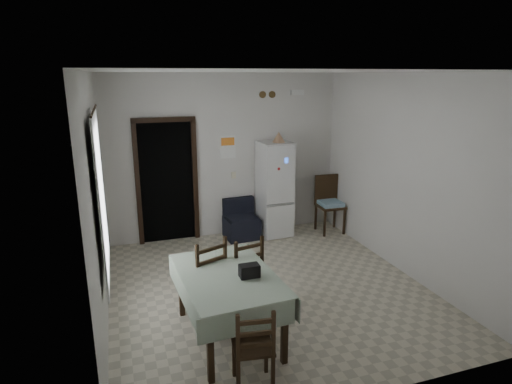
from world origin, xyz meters
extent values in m
plane|color=#B5AD94|center=(0.00, 0.00, 0.00)|extent=(4.50, 4.50, 0.00)
cube|color=black|center=(-1.05, 2.46, 1.05)|extent=(0.90, 0.45, 2.10)
cube|color=black|center=(-1.54, 2.22, 1.05)|extent=(0.08, 0.10, 2.18)
cube|color=black|center=(-0.56, 2.22, 1.05)|extent=(0.08, 0.10, 2.18)
cube|color=black|center=(-1.05, 2.22, 2.14)|extent=(1.06, 0.10, 0.08)
cube|color=silver|center=(-2.15, -0.20, 1.55)|extent=(0.10, 1.20, 1.60)
cube|color=silver|center=(-2.04, -0.20, 1.55)|extent=(0.02, 1.45, 1.85)
cylinder|color=black|center=(-2.03, -0.20, 2.50)|extent=(0.02, 1.60, 0.02)
cube|color=white|center=(0.05, 2.24, 1.62)|extent=(0.28, 0.02, 0.40)
cube|color=orange|center=(0.05, 2.23, 1.72)|extent=(0.24, 0.01, 0.14)
cube|color=beige|center=(0.15, 2.24, 1.10)|extent=(0.08, 0.02, 0.12)
cylinder|color=brown|center=(0.70, 2.23, 2.52)|extent=(0.12, 0.03, 0.12)
cylinder|color=brown|center=(0.88, 2.23, 2.52)|extent=(0.12, 0.03, 0.12)
cube|color=white|center=(1.35, 2.21, 2.55)|extent=(0.25, 0.07, 0.09)
cone|color=#A77E5C|center=(0.87, 1.87, 1.81)|extent=(0.23, 0.23, 0.18)
cube|color=black|center=(-0.60, -1.08, 0.84)|extent=(0.21, 0.13, 0.14)
camera|label=1|loc=(-1.85, -5.06, 2.86)|focal=30.00mm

